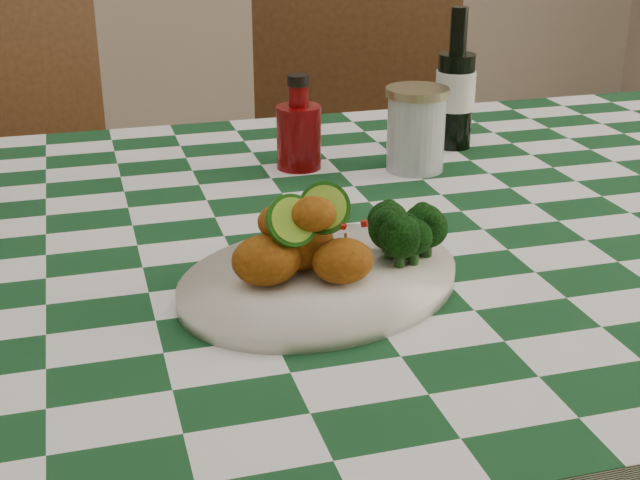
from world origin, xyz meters
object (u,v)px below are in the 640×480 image
object	(u,v)px
ketchup_bottle	(299,122)
beer_bottle	(456,79)
fried_chicken_pile	(310,236)
wooden_chair_right	(352,208)
plate	(320,281)
wooden_chair_left	(56,259)
mason_jar	(416,129)

from	to	relation	value
ketchup_bottle	beer_bottle	world-z (taller)	beer_bottle
ketchup_bottle	fried_chicken_pile	bearing A→B (deg)	-102.96
fried_chicken_pile	wooden_chair_right	xyz separation A→B (m)	(0.34, 0.92, -0.34)
fried_chicken_pile	wooden_chair_right	world-z (taller)	wooden_chair_right
plate	wooden_chair_left	xyz separation A→B (m)	(-0.29, 0.87, -0.31)
wooden_chair_right	fried_chicken_pile	bearing A→B (deg)	-91.25
ketchup_bottle	wooden_chair_right	size ratio (longest dim) A/B	0.13
plate	ketchup_bottle	bearing A→B (deg)	78.41
plate	fried_chicken_pile	xyz separation A→B (m)	(-0.01, -0.00, 0.05)
mason_jar	beer_bottle	world-z (taller)	beer_bottle
fried_chicken_pile	beer_bottle	bearing A→B (deg)	51.31
ketchup_bottle	wooden_chair_left	world-z (taller)	wooden_chair_left
ketchup_bottle	wooden_chair_right	distance (m)	0.67
mason_jar	wooden_chair_right	world-z (taller)	wooden_chair_right
mason_jar	beer_bottle	size ratio (longest dim) A/B	0.56
plate	wooden_chair_right	xyz separation A→B (m)	(0.33, 0.92, -0.29)
plate	fried_chicken_pile	bearing A→B (deg)	-180.00
plate	fried_chicken_pile	distance (m)	0.05
plate	wooden_chair_right	bearing A→B (deg)	70.05
plate	wooden_chair_right	world-z (taller)	wooden_chair_right
plate	wooden_chair_left	world-z (taller)	wooden_chair_left
mason_jar	beer_bottle	distance (m)	0.15
fried_chicken_pile	beer_bottle	xyz separation A→B (m)	(0.35, 0.44, 0.05)
ketchup_bottle	beer_bottle	bearing A→B (deg)	8.37
mason_jar	wooden_chair_right	bearing A→B (deg)	80.90
plate	wooden_chair_left	distance (m)	0.97
plate	beer_bottle	size ratio (longest dim) A/B	1.46
beer_bottle	plate	bearing A→B (deg)	-127.89
fried_chicken_pile	ketchup_bottle	world-z (taller)	ketchup_bottle
wooden_chair_left	mason_jar	bearing A→B (deg)	-68.82
beer_bottle	wooden_chair_right	xyz separation A→B (m)	(-0.01, 0.48, -0.39)
fried_chicken_pile	ketchup_bottle	bearing A→B (deg)	77.04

